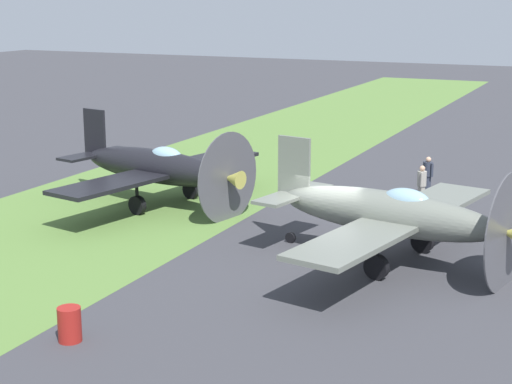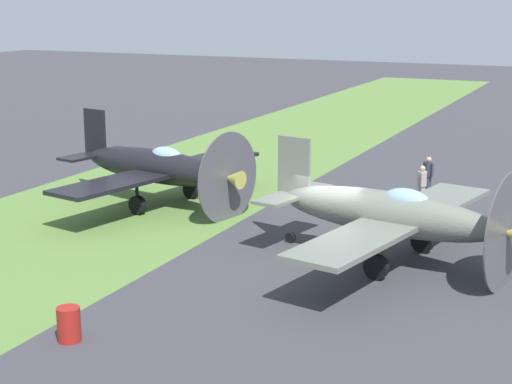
{
  "view_description": "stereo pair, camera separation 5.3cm",
  "coord_description": "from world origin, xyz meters",
  "px_view_note": "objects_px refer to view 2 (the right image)",
  "views": [
    {
      "loc": [
        25.71,
        9.07,
        8.53
      ],
      "look_at": [
        -1.17,
        -3.26,
        1.44
      ],
      "focal_mm": 57.75,
      "sensor_mm": 36.0,
      "label": 1
    },
    {
      "loc": [
        25.69,
        9.11,
        8.53
      ],
      "look_at": [
        -1.17,
        -3.26,
        1.44
      ],
      "focal_mm": 57.75,
      "sensor_mm": 36.0,
      "label": 2
    }
  ],
  "objects_px": {
    "airplane_wingman": "(158,167)",
    "fuel_drum": "(69,324)",
    "ground_crew_chief": "(422,185)",
    "ground_crew_mechanic": "(428,175)",
    "airplane_lead": "(391,214)"
  },
  "relations": [
    {
      "from": "airplane_lead",
      "to": "ground_crew_mechanic",
      "type": "relative_size",
      "value": 6.5
    },
    {
      "from": "airplane_wingman",
      "to": "ground_crew_chief",
      "type": "xyz_separation_m",
      "value": [
        -4.3,
        10.03,
        -0.72
      ]
    },
    {
      "from": "airplane_wingman",
      "to": "fuel_drum",
      "type": "bearing_deg",
      "value": 33.75
    },
    {
      "from": "ground_crew_chief",
      "to": "airplane_lead",
      "type": "bearing_deg",
      "value": 174.68
    },
    {
      "from": "airplane_lead",
      "to": "airplane_wingman",
      "type": "relative_size",
      "value": 1.02
    },
    {
      "from": "airplane_wingman",
      "to": "fuel_drum",
      "type": "height_order",
      "value": "airplane_wingman"
    },
    {
      "from": "airplane_lead",
      "to": "ground_crew_chief",
      "type": "distance_m",
      "value": 7.81
    },
    {
      "from": "airplane_lead",
      "to": "airplane_wingman",
      "type": "xyz_separation_m",
      "value": [
        -3.43,
        -10.86,
        -0.04
      ]
    },
    {
      "from": "ground_crew_chief",
      "to": "airplane_wingman",
      "type": "bearing_deg",
      "value": 101.72
    },
    {
      "from": "ground_crew_chief",
      "to": "ground_crew_mechanic",
      "type": "height_order",
      "value": "same"
    },
    {
      "from": "airplane_wingman",
      "to": "airplane_lead",
      "type": "bearing_deg",
      "value": 84.18
    },
    {
      "from": "airplane_lead",
      "to": "airplane_wingman",
      "type": "distance_m",
      "value": 11.39
    },
    {
      "from": "ground_crew_chief",
      "to": "ground_crew_mechanic",
      "type": "bearing_deg",
      "value": -5.5
    },
    {
      "from": "ground_crew_mechanic",
      "to": "airplane_wingman",
      "type": "bearing_deg",
      "value": -111.13
    },
    {
      "from": "airplane_lead",
      "to": "ground_crew_chief",
      "type": "relative_size",
      "value": 6.5
    }
  ]
}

